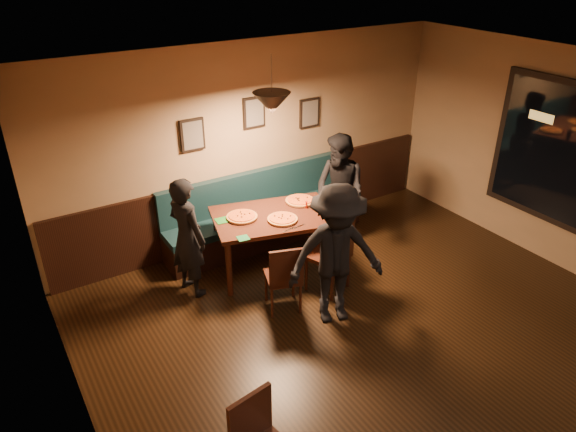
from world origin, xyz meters
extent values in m
plane|color=black|center=(0.00, 0.00, 0.00)|extent=(7.00, 7.00, 0.00)
plane|color=silver|center=(0.00, 0.00, 2.80)|extent=(7.00, 7.00, 0.00)
plane|color=#8C704F|center=(0.00, 3.50, 1.40)|extent=(6.00, 0.00, 6.00)
plane|color=#8C704F|center=(-3.00, 0.00, 1.40)|extent=(0.00, 7.00, 7.00)
cube|color=black|center=(0.00, 3.47, 0.50)|extent=(5.88, 0.06, 1.00)
cube|color=black|center=(-0.90, 3.47, 1.70)|extent=(0.32, 0.04, 0.42)
cube|color=black|center=(0.00, 3.47, 1.85)|extent=(0.32, 0.04, 0.42)
cube|color=black|center=(0.90, 3.47, 1.70)|extent=(0.32, 0.04, 0.42)
cone|color=black|center=(-0.29, 2.50, 2.25)|extent=(0.44, 0.44, 0.25)
cube|color=black|center=(-0.29, 2.50, 0.40)|extent=(1.71, 1.33, 0.81)
imported|color=black|center=(-1.41, 2.63, 0.76)|extent=(0.51, 0.64, 1.53)
imported|color=black|center=(0.85, 2.62, 0.81)|extent=(0.72, 0.87, 1.62)
imported|color=black|center=(-0.23, 1.26, 0.84)|extent=(1.23, 0.94, 1.68)
cylinder|color=orange|center=(-0.67, 2.63, 0.83)|extent=(0.47, 0.47, 0.04)
cylinder|color=orange|center=(-0.27, 2.31, 0.83)|extent=(0.41, 0.41, 0.04)
cylinder|color=gold|center=(0.20, 2.63, 0.83)|extent=(0.48, 0.48, 0.04)
cylinder|color=black|center=(0.30, 2.24, 0.89)|extent=(0.09, 0.09, 0.15)
cylinder|color=#971505|center=(0.17, 2.43, 0.87)|extent=(0.03, 0.03, 0.11)
cube|color=#1B681F|center=(-0.90, 2.71, 0.81)|extent=(0.18, 0.18, 0.01)
cube|color=#1D6E38|center=(-0.89, 2.18, 0.81)|extent=(0.15, 0.15, 0.01)
cube|color=silver|center=(-0.26, 2.07, 0.81)|extent=(0.17, 0.04, 0.00)
camera|label=1|loc=(-3.29, -2.62, 3.91)|focal=32.96mm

